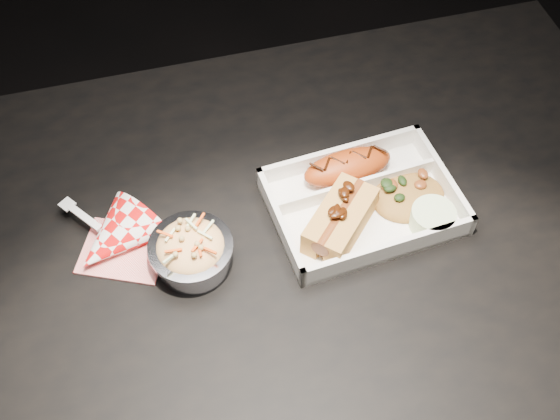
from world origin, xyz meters
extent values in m
cube|color=black|center=(0.00, 0.00, 0.73)|extent=(1.20, 0.80, 0.03)
cylinder|color=black|center=(0.55, 0.35, 0.36)|extent=(0.05, 0.05, 0.72)
cube|color=silver|center=(0.15, 0.04, 0.75)|extent=(0.26, 0.20, 0.01)
cube|color=silver|center=(0.14, 0.13, 0.77)|extent=(0.25, 0.03, 0.04)
cube|color=silver|center=(0.15, -0.04, 0.77)|extent=(0.25, 0.03, 0.04)
cube|color=silver|center=(0.03, 0.03, 0.77)|extent=(0.02, 0.18, 0.04)
cube|color=silver|center=(0.27, 0.05, 0.77)|extent=(0.02, 0.18, 0.04)
cube|color=silver|center=(0.15, 0.07, 0.77)|extent=(0.23, 0.03, 0.03)
ellipsoid|color=#A73D10|center=(0.14, 0.10, 0.78)|extent=(0.13, 0.06, 0.04)
cube|color=#C28A42|center=(0.12, 0.00, 0.78)|extent=(0.10, 0.10, 0.04)
cube|color=#C28A42|center=(0.09, 0.03, 0.78)|extent=(0.10, 0.10, 0.04)
cylinder|color=brown|center=(0.11, 0.01, 0.79)|extent=(0.10, 0.10, 0.03)
ellipsoid|color=#A26E2F|center=(0.21, 0.04, 0.77)|extent=(0.11, 0.09, 0.03)
cylinder|color=beige|center=(0.23, -0.01, 0.77)|extent=(0.06, 0.06, 0.03)
cylinder|color=silver|center=(-0.10, 0.01, 0.77)|extent=(0.10, 0.10, 0.04)
cylinder|color=silver|center=(-0.10, 0.01, 0.79)|extent=(0.11, 0.11, 0.01)
ellipsoid|color=beige|center=(-0.10, 0.01, 0.79)|extent=(0.09, 0.09, 0.04)
cube|color=red|center=(-0.18, 0.06, 0.75)|extent=(0.14, 0.13, 0.00)
cone|color=red|center=(-0.19, 0.07, 0.77)|extent=(0.15, 0.15, 0.10)
cube|color=white|center=(-0.23, 0.11, 0.77)|extent=(0.04, 0.05, 0.00)
cube|color=white|center=(-0.25, 0.14, 0.77)|extent=(0.03, 0.03, 0.00)
camera|label=1|loc=(-0.11, -0.48, 1.54)|focal=45.00mm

